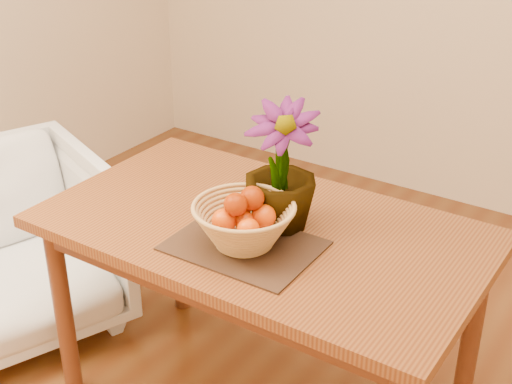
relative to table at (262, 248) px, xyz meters
The scene contains 6 objects.
table is the anchor object (origin of this frame).
placemat 0.17m from the table, 78.12° to the right, with size 0.43×0.32×0.01m, color #341E12.
wicker_basket 0.21m from the table, 78.12° to the right, with size 0.31×0.31×0.13m.
orange_pile 0.25m from the table, 77.90° to the right, with size 0.16×0.16×0.13m.
potted_plant 0.30m from the table, 23.02° to the left, with size 0.23×0.23×0.41m, color #1F4915.
armchair 1.16m from the table, behind, with size 0.78×0.73×0.80m, color gray.
Camera 1 is at (1.07, -1.35, 1.85)m, focal length 50.00 mm.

